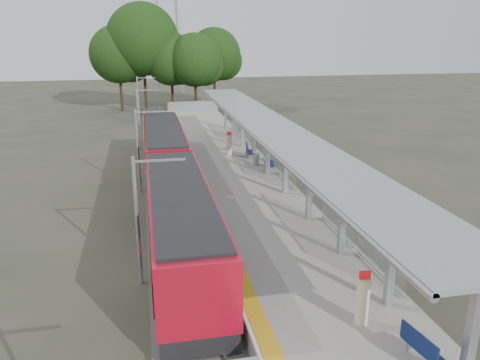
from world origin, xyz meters
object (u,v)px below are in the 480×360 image
info_pillar_near (363,301)px  litter_bin (256,159)px  bench_near (422,347)px  bench_mid (268,162)px  info_pillar_far (229,145)px  bench_far (249,151)px  train (171,177)px

info_pillar_near → litter_bin: 19.12m
bench_near → litter_bin: bench_near is taller
bench_mid → info_pillar_far: (-1.85, 4.63, 0.19)m
bench_mid → bench_near: bearing=-81.7°
info_pillar_near → bench_near: bearing=-65.0°
bench_far → train: bearing=-123.4°
bench_far → info_pillar_far: (-1.30, 0.97, 0.26)m
bench_far → litter_bin: bearing=-80.2°
train → bench_mid: size_ratio=15.85×
info_pillar_near → litter_bin: info_pillar_near is taller
info_pillar_near → bench_mid: bearing=89.6°
train → bench_far: 9.51m
train → info_pillar_far: (4.90, 8.17, -0.26)m
info_pillar_far → bench_near: bearing=-84.6°
train → info_pillar_far: bearing=59.0°
train → bench_mid: 7.64m
bench_far → info_pillar_far: size_ratio=0.83×
bench_near → bench_far: size_ratio=1.00×
bench_near → bench_far: (0.29, 23.28, 0.01)m
bench_mid → bench_far: bench_mid is taller
bench_near → info_pillar_far: 24.27m
train → bench_mid: bearing=27.6°
train → litter_bin: train is taller
train → bench_near: 17.14m
info_pillar_far → info_pillar_near: bearing=-86.4°
bench_far → litter_bin: bench_far is taller
info_pillar_far → litter_bin: 3.37m
litter_bin → info_pillar_near: bearing=-93.5°
bench_near → bench_far: bearing=79.7°
train → bench_mid: (6.75, 3.54, -0.45)m
info_pillar_near → info_pillar_far: 22.14m
bench_mid → info_pillar_far: info_pillar_far is taller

